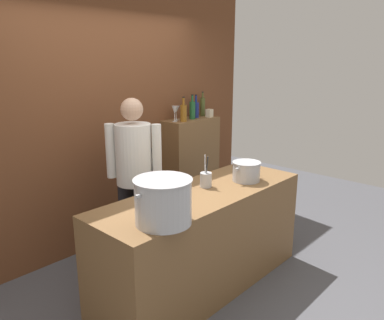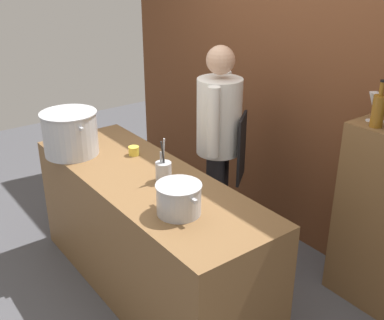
{
  "view_description": "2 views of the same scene",
  "coord_description": "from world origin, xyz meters",
  "px_view_note": "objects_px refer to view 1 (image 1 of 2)",
  "views": [
    {
      "loc": [
        -2.31,
        -2.02,
        2.0
      ],
      "look_at": [
        0.2,
        0.31,
        1.09
      ],
      "focal_mm": 35.5,
      "sensor_mm": 36.0,
      "label": 1
    },
    {
      "loc": [
        2.44,
        -1.44,
        2.28
      ],
      "look_at": [
        0.15,
        0.27,
        1.0
      ],
      "focal_mm": 44.37,
      "sensor_mm": 36.0,
      "label": 2
    }
  ],
  "objects_px": {
    "utensil_crock": "(206,179)",
    "wine_bottle_green": "(192,110)",
    "chef": "(134,171)",
    "stockpot_small": "(246,171)",
    "wine_bottle_cobalt": "(196,109)",
    "wine_bottle_amber": "(184,112)",
    "wine_glass_tall": "(175,111)",
    "wine_glass_wide": "(176,110)",
    "spice_tin_cream": "(209,113)",
    "butter_jar": "(161,196)",
    "stockpot_large": "(163,201)",
    "wine_bottle_olive": "(203,106)"
  },
  "relations": [
    {
      "from": "wine_bottle_olive",
      "to": "wine_glass_tall",
      "type": "bearing_deg",
      "value": -172.5
    },
    {
      "from": "wine_bottle_cobalt",
      "to": "wine_bottle_amber",
      "type": "xyz_separation_m",
      "value": [
        -0.33,
        -0.1,
        0.0
      ]
    },
    {
      "from": "butter_jar",
      "to": "wine_bottle_green",
      "type": "relative_size",
      "value": 0.26
    },
    {
      "from": "stockpot_small",
      "to": "wine_glass_tall",
      "type": "height_order",
      "value": "wine_glass_tall"
    },
    {
      "from": "butter_jar",
      "to": "wine_glass_tall",
      "type": "relative_size",
      "value": 0.42
    },
    {
      "from": "butter_jar",
      "to": "wine_bottle_amber",
      "type": "height_order",
      "value": "wine_bottle_amber"
    },
    {
      "from": "stockpot_small",
      "to": "butter_jar",
      "type": "xyz_separation_m",
      "value": [
        -0.88,
        0.22,
        -0.06
      ]
    },
    {
      "from": "wine_bottle_cobalt",
      "to": "stockpot_small",
      "type": "bearing_deg",
      "value": -119.39
    },
    {
      "from": "stockpot_small",
      "to": "butter_jar",
      "type": "distance_m",
      "value": 0.91
    },
    {
      "from": "chef",
      "to": "spice_tin_cream",
      "type": "bearing_deg",
      "value": -115.46
    },
    {
      "from": "stockpot_large",
      "to": "wine_bottle_amber",
      "type": "bearing_deg",
      "value": 40.21
    },
    {
      "from": "chef",
      "to": "stockpot_small",
      "type": "xyz_separation_m",
      "value": [
        0.65,
        -0.84,
        0.03
      ]
    },
    {
      "from": "wine_bottle_green",
      "to": "utensil_crock",
      "type": "bearing_deg",
      "value": -132.54
    },
    {
      "from": "wine_glass_tall",
      "to": "wine_glass_wide",
      "type": "xyz_separation_m",
      "value": [
        0.08,
        0.06,
        -0.01
      ]
    },
    {
      "from": "butter_jar",
      "to": "wine_glass_wide",
      "type": "xyz_separation_m",
      "value": [
        1.28,
        1.11,
        0.47
      ]
    },
    {
      "from": "stockpot_large",
      "to": "wine_bottle_olive",
      "type": "relative_size",
      "value": 1.47
    },
    {
      "from": "wine_bottle_amber",
      "to": "wine_glass_wide",
      "type": "relative_size",
      "value": 1.69
    },
    {
      "from": "stockpot_small",
      "to": "wine_bottle_green",
      "type": "bearing_deg",
      "value": 63.96
    },
    {
      "from": "stockpot_small",
      "to": "utensil_crock",
      "type": "height_order",
      "value": "utensil_crock"
    },
    {
      "from": "wine_bottle_olive",
      "to": "wine_glass_tall",
      "type": "xyz_separation_m",
      "value": [
        -0.59,
        -0.08,
        0.01
      ]
    },
    {
      "from": "stockpot_small",
      "to": "utensil_crock",
      "type": "relative_size",
      "value": 1.12
    },
    {
      "from": "stockpot_large",
      "to": "butter_jar",
      "type": "distance_m",
      "value": 0.48
    },
    {
      "from": "stockpot_large",
      "to": "butter_jar",
      "type": "bearing_deg",
      "value": 49.67
    },
    {
      "from": "chef",
      "to": "wine_glass_tall",
      "type": "distance_m",
      "value": 1.15
    },
    {
      "from": "wine_bottle_green",
      "to": "wine_glass_wide",
      "type": "xyz_separation_m",
      "value": [
        -0.2,
        0.08,
        0.01
      ]
    },
    {
      "from": "utensil_crock",
      "to": "wine_bottle_cobalt",
      "type": "height_order",
      "value": "wine_bottle_cobalt"
    },
    {
      "from": "wine_glass_wide",
      "to": "wine_bottle_green",
      "type": "bearing_deg",
      "value": -21.37
    },
    {
      "from": "stockpot_small",
      "to": "wine_glass_wide",
      "type": "distance_m",
      "value": 1.45
    },
    {
      "from": "wine_bottle_cobalt",
      "to": "spice_tin_cream",
      "type": "relative_size",
      "value": 2.82
    },
    {
      "from": "utensil_crock",
      "to": "wine_bottle_olive",
      "type": "relative_size",
      "value": 0.93
    },
    {
      "from": "butter_jar",
      "to": "wine_glass_wide",
      "type": "distance_m",
      "value": 1.76
    },
    {
      "from": "butter_jar",
      "to": "wine_bottle_cobalt",
      "type": "distance_m",
      "value": 1.99
    },
    {
      "from": "chef",
      "to": "utensil_crock",
      "type": "xyz_separation_m",
      "value": [
        0.26,
        -0.68,
        0.01
      ]
    },
    {
      "from": "stockpot_large",
      "to": "wine_bottle_amber",
      "type": "distance_m",
      "value": 2.09
    },
    {
      "from": "utensil_crock",
      "to": "wine_glass_tall",
      "type": "height_order",
      "value": "wine_glass_tall"
    },
    {
      "from": "stockpot_large",
      "to": "wine_glass_tall",
      "type": "xyz_separation_m",
      "value": [
        1.5,
        1.4,
        0.35
      ]
    },
    {
      "from": "wine_glass_wide",
      "to": "spice_tin_cream",
      "type": "height_order",
      "value": "wine_glass_wide"
    },
    {
      "from": "wine_glass_tall",
      "to": "wine_glass_wide",
      "type": "bearing_deg",
      "value": 35.52
    },
    {
      "from": "chef",
      "to": "spice_tin_cream",
      "type": "relative_size",
      "value": 16.08
    },
    {
      "from": "utensil_crock",
      "to": "wine_bottle_green",
      "type": "bearing_deg",
      "value": 47.46
    },
    {
      "from": "wine_bottle_green",
      "to": "chef",
      "type": "bearing_deg",
      "value": -161.91
    },
    {
      "from": "wine_glass_wide",
      "to": "utensil_crock",
      "type": "bearing_deg",
      "value": -124.3
    },
    {
      "from": "wine_bottle_cobalt",
      "to": "spice_tin_cream",
      "type": "distance_m",
      "value": 0.18
    },
    {
      "from": "wine_bottle_cobalt",
      "to": "wine_glass_tall",
      "type": "distance_m",
      "value": 0.41
    },
    {
      "from": "wine_bottle_green",
      "to": "wine_glass_tall",
      "type": "bearing_deg",
      "value": 176.24
    },
    {
      "from": "wine_bottle_amber",
      "to": "wine_glass_wide",
      "type": "bearing_deg",
      "value": 88.63
    },
    {
      "from": "wine_glass_wide",
      "to": "butter_jar",
      "type": "bearing_deg",
      "value": -139.1
    },
    {
      "from": "wine_glass_tall",
      "to": "wine_bottle_olive",
      "type": "bearing_deg",
      "value": 7.5
    },
    {
      "from": "wine_bottle_olive",
      "to": "butter_jar",
      "type": "bearing_deg",
      "value": -147.73
    },
    {
      "from": "stockpot_small",
      "to": "wine_bottle_amber",
      "type": "height_order",
      "value": "wine_bottle_amber"
    }
  ]
}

